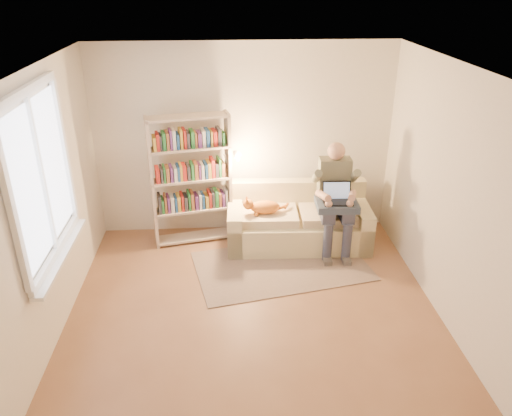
{
  "coord_description": "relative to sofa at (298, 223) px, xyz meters",
  "views": [
    {
      "loc": [
        -0.27,
        -4.21,
        3.36
      ],
      "look_at": [
        0.08,
        1.0,
        0.89
      ],
      "focal_mm": 35.0,
      "sensor_mm": 36.0,
      "label": 1
    }
  ],
  "objects": [
    {
      "name": "cat",
      "position": [
        -0.46,
        -0.1,
        0.31
      ],
      "size": [
        0.59,
        0.22,
        0.21
      ],
      "rotation": [
        0.0,
        0.0,
        -0.04
      ],
      "color": "orange",
      "rests_on": "sofa"
    },
    {
      "name": "person",
      "position": [
        0.44,
        -0.16,
        0.51
      ],
      "size": [
        0.43,
        0.67,
        1.43
      ],
      "rotation": [
        0.0,
        0.0,
        -0.04
      ],
      "color": "#6D705B",
      "rests_on": "sofa"
    },
    {
      "name": "laptop",
      "position": [
        0.45,
        -0.3,
        0.51
      ],
      "size": [
        0.37,
        0.3,
        0.31
      ],
      "rotation": [
        0.0,
        0.0,
        -0.04
      ],
      "color": "black",
      "rests_on": "blanket"
    },
    {
      "name": "blanket",
      "position": [
        0.45,
        -0.31,
        0.41
      ],
      "size": [
        0.54,
        0.45,
        0.09
      ],
      "primitive_type": "cube",
      "rotation": [
        0.0,
        0.0,
        -0.04
      ],
      "color": "#2D3A4F",
      "rests_on": "person"
    },
    {
      "name": "bookshelf",
      "position": [
        -1.41,
        0.16,
        0.69
      ],
      "size": [
        1.2,
        0.48,
        1.77
      ],
      "rotation": [
        0.0,
        0.0,
        0.21
      ],
      "color": "beige",
      "rests_on": "floor"
    },
    {
      "name": "floor",
      "position": [
        -0.69,
        -1.74,
        -0.29
      ],
      "size": [
        4.5,
        4.5,
        0.0
      ],
      "primitive_type": "plane",
      "color": "brown",
      "rests_on": "ground"
    },
    {
      "name": "wall_left",
      "position": [
        -2.69,
        -1.74,
        1.01
      ],
      "size": [
        0.02,
        4.5,
        2.6
      ],
      "primitive_type": "cube",
      "color": "silver",
      "rests_on": "floor"
    },
    {
      "name": "wall_back",
      "position": [
        -0.69,
        0.51,
        1.01
      ],
      "size": [
        4.0,
        0.02,
        2.6
      ],
      "primitive_type": "cube",
      "color": "silver",
      "rests_on": "floor"
    },
    {
      "name": "ceiling",
      "position": [
        -0.69,
        -1.74,
        2.31
      ],
      "size": [
        4.0,
        4.5,
        0.02
      ],
      "primitive_type": "cube",
      "color": "white",
      "rests_on": "wall_back"
    },
    {
      "name": "rug",
      "position": [
        -0.28,
        -0.61,
        -0.28
      ],
      "size": [
        2.33,
        1.65,
        0.01
      ],
      "primitive_type": "cube",
      "rotation": [
        0.0,
        0.0,
        0.2
      ],
      "color": "gray",
      "rests_on": "floor"
    },
    {
      "name": "wall_front",
      "position": [
        -0.69,
        -3.99,
        1.01
      ],
      "size": [
        4.0,
        0.02,
        2.6
      ],
      "primitive_type": "cube",
      "color": "silver",
      "rests_on": "floor"
    },
    {
      "name": "sofa",
      "position": [
        0.0,
        0.0,
        0.0
      ],
      "size": [
        1.91,
        0.92,
        0.8
      ],
      "rotation": [
        0.0,
        0.0,
        -0.04
      ],
      "color": "beige",
      "rests_on": "floor"
    },
    {
      "name": "window",
      "position": [
        -2.64,
        -1.54,
        1.08
      ],
      "size": [
        0.12,
        1.52,
        1.69
      ],
      "color": "white",
      "rests_on": "wall_left"
    },
    {
      "name": "wall_right",
      "position": [
        1.31,
        -1.74,
        1.01
      ],
      "size": [
        0.02,
        4.5,
        2.6
      ],
      "primitive_type": "cube",
      "color": "silver",
      "rests_on": "floor"
    }
  ]
}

